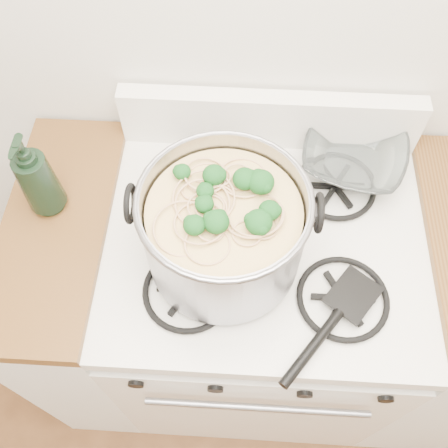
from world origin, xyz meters
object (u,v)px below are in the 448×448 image
gas_range (255,310)px  spatula (354,293)px  bottle (35,175)px  glass_bowl (352,160)px  stock_pot (224,230)px

gas_range → spatula: (0.19, -0.14, 0.50)m
bottle → spatula: bearing=-14.2°
spatula → bottle: bottle is taller
gas_range → glass_bowl: size_ratio=9.05×
spatula → bottle: size_ratio=1.32×
spatula → glass_bowl: (0.02, 0.36, 0.00)m
spatula → glass_bowl: size_ratio=3.04×
gas_range → spatula: bearing=-37.2°
glass_bowl → spatula: bearing=-93.6°
stock_pot → bottle: 0.44m
spatula → bottle: (-0.71, 0.20, 0.10)m
bottle → gas_range: bearing=-4.6°
gas_range → stock_pot: stock_pot is taller
gas_range → spatula: spatula is taller
spatula → gas_range: bearing=179.9°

